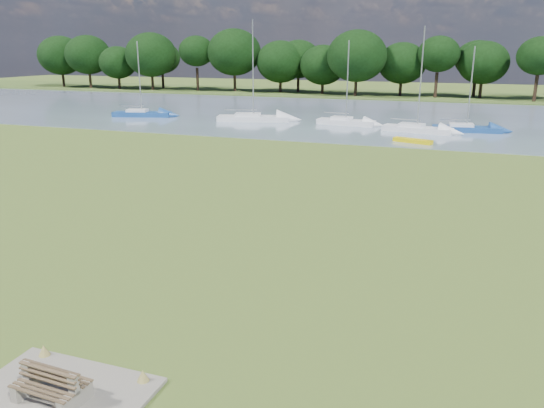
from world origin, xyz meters
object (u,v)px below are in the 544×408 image
(sailboat_0, at_px, (253,116))
(sailboat_1, at_px, (466,127))
(kayak, at_px, (413,141))
(sailboat_5, at_px, (416,127))
(sailboat_4, at_px, (345,120))
(bench_pair, at_px, (51,385))
(sailboat_2, at_px, (141,112))

(sailboat_0, distance_m, sailboat_1, 22.54)
(kayak, relative_size, sailboat_5, 0.35)
(sailboat_4, bearing_deg, kayak, -42.49)
(sailboat_5, bearing_deg, sailboat_0, -176.37)
(sailboat_0, relative_size, sailboat_4, 1.25)
(sailboat_0, bearing_deg, kayak, -40.48)
(bench_pair, bearing_deg, kayak, 86.09)
(sailboat_1, distance_m, sailboat_2, 36.41)
(sailboat_2, xyz_separation_m, sailboat_4, (24.30, 1.31, -0.02))
(kayak, relative_size, sailboat_0, 0.31)
(sailboat_4, distance_m, sailboat_5, 8.03)
(bench_pair, relative_size, sailboat_5, 0.17)
(bench_pair, bearing_deg, sailboat_2, 123.63)
(bench_pair, xyz_separation_m, sailboat_2, (-27.48, 46.31, 0.11))
(sailboat_2, height_order, sailboat_5, sailboat_5)
(sailboat_4, bearing_deg, sailboat_1, 2.17)
(kayak, bearing_deg, sailboat_5, 111.81)
(sailboat_4, bearing_deg, bench_pair, -79.59)
(kayak, bearing_deg, sailboat_2, -174.02)
(sailboat_1, xyz_separation_m, sailboat_2, (-36.41, -0.38, 0.05))
(sailboat_1, distance_m, sailboat_4, 12.14)
(sailboat_2, distance_m, sailboat_5, 31.90)
(kayak, bearing_deg, sailboat_4, 150.40)
(bench_pair, bearing_deg, sailboat_0, 109.02)
(sailboat_1, height_order, sailboat_2, sailboat_2)
(kayak, distance_m, sailboat_4, 11.95)
(sailboat_4, bearing_deg, sailboat_2, -170.32)
(sailboat_5, bearing_deg, sailboat_4, 171.26)
(kayak, height_order, sailboat_5, sailboat_5)
(sailboat_1, bearing_deg, sailboat_2, 174.11)
(sailboat_1, distance_m, sailboat_5, 4.87)
(sailboat_1, xyz_separation_m, sailboat_5, (-4.54, -1.76, 0.02))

